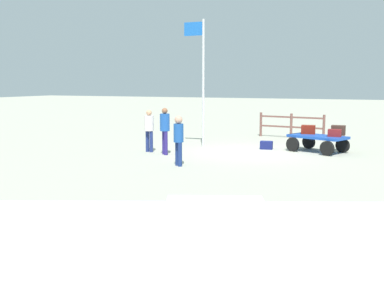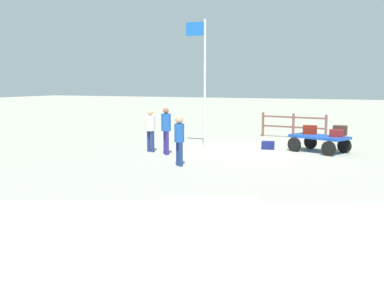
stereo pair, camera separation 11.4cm
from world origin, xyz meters
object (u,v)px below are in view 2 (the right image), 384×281
(suitcase_maroon, at_px, (268,145))
(worker_trailing, at_px, (166,127))
(suitcase_navy, at_px, (340,130))
(suitcase_grey, at_px, (310,130))
(flagpole, at_px, (203,73))
(suitcase_tan, at_px, (336,133))
(worker_lead, at_px, (179,137))
(luggage_cart, at_px, (319,140))
(worker_supervisor, at_px, (151,127))

(suitcase_maroon, bearing_deg, worker_trailing, 42.96)
(suitcase_navy, distance_m, suitcase_maroon, 2.86)
(suitcase_grey, bearing_deg, worker_trailing, 35.44)
(flagpole, bearing_deg, suitcase_tan, -176.39)
(worker_lead, bearing_deg, luggage_cart, -127.00)
(worker_lead, bearing_deg, worker_supervisor, -44.98)
(suitcase_grey, bearing_deg, worker_lead, 58.48)
(suitcase_grey, distance_m, flagpole, 4.92)
(worker_supervisor, height_order, flagpole, flagpole)
(worker_lead, height_order, flagpole, flagpole)
(suitcase_grey, relative_size, suitcase_tan, 1.18)
(suitcase_tan, xyz_separation_m, flagpole, (5.35, 0.34, 2.30))
(suitcase_maroon, xyz_separation_m, flagpole, (2.69, 0.46, 2.92))
(luggage_cart, relative_size, suitcase_grey, 4.15)
(suitcase_grey, bearing_deg, worker_supervisor, 28.12)
(suitcase_grey, height_order, suitcase_maroon, suitcase_grey)
(suitcase_tan, relative_size, worker_lead, 0.30)
(worker_supervisor, bearing_deg, suitcase_navy, -156.06)
(flagpole, bearing_deg, suitcase_grey, -168.09)
(worker_lead, bearing_deg, suitcase_navy, -129.66)
(suitcase_grey, relative_size, suitcase_navy, 1.12)
(luggage_cart, relative_size, suitcase_maroon, 4.31)
(suitcase_tan, height_order, worker_trailing, worker_trailing)
(suitcase_maroon, bearing_deg, suitcase_tan, 177.27)
(suitcase_tan, distance_m, worker_lead, 6.46)
(suitcase_navy, bearing_deg, suitcase_grey, 0.26)
(suitcase_tan, relative_size, worker_supervisor, 0.30)
(suitcase_maroon, height_order, flagpole, flagpole)
(luggage_cart, distance_m, suitcase_maroon, 2.03)
(suitcase_tan, xyz_separation_m, suitcase_maroon, (2.67, -0.13, -0.63))
(suitcase_grey, relative_size, flagpole, 0.11)
(suitcase_tan, height_order, suitcase_navy, suitcase_navy)
(luggage_cart, distance_m, flagpole, 5.39)
(suitcase_navy, distance_m, flagpole, 5.94)
(suitcase_navy, relative_size, worker_supervisor, 0.32)
(suitcase_maroon, height_order, worker_supervisor, worker_supervisor)
(suitcase_grey, distance_m, suitcase_tan, 1.22)
(luggage_cart, height_order, worker_lead, worker_lead)
(worker_lead, relative_size, worker_supervisor, 1.00)
(luggage_cart, relative_size, worker_trailing, 1.37)
(suitcase_grey, xyz_separation_m, suitcase_tan, (-1.08, 0.56, -0.03))
(suitcase_navy, relative_size, worker_trailing, 0.30)
(suitcase_maroon, bearing_deg, luggage_cart, -179.96)
(luggage_cart, xyz_separation_m, suitcase_navy, (-0.74, -0.44, 0.36))
(luggage_cart, xyz_separation_m, worker_supervisor, (6.03, 2.56, 0.50))
(worker_lead, bearing_deg, flagpole, -77.25)
(suitcase_tan, relative_size, suitcase_navy, 0.95)
(worker_supervisor, xyz_separation_m, flagpole, (-1.33, -2.10, 2.11))
(suitcase_navy, xyz_separation_m, worker_supervisor, (6.76, 3.00, 0.13))
(suitcase_navy, xyz_separation_m, worker_trailing, (5.89, 3.38, 0.20))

